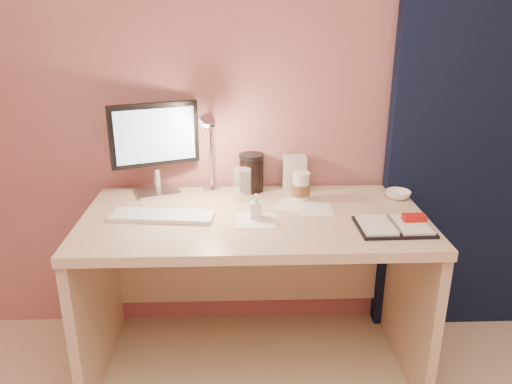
{
  "coord_description": "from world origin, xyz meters",
  "views": [
    {
      "loc": [
        -0.06,
        -0.49,
        1.53
      ],
      "look_at": [
        0.01,
        1.33,
        0.85
      ],
      "focal_mm": 35.0,
      "sensor_mm": 36.0,
      "label": 1
    }
  ],
  "objects_px": {
    "monitor": "(154,141)",
    "bowl": "(398,195)",
    "planner": "(395,225)",
    "desk": "(254,256)",
    "dark_jar": "(251,174)",
    "desk_lamp": "(210,145)",
    "lotion_bottle": "(256,206)",
    "product_box": "(294,173)",
    "coffee_cup": "(301,187)",
    "keyboard": "(162,216)",
    "clear_cup": "(242,184)"
  },
  "relations": [
    {
      "from": "desk",
      "to": "keyboard",
      "type": "xyz_separation_m",
      "value": [
        -0.37,
        -0.09,
        0.23
      ]
    },
    {
      "from": "coffee_cup",
      "to": "monitor",
      "type": "bearing_deg",
      "value": 170.59
    },
    {
      "from": "monitor",
      "to": "clear_cup",
      "type": "xyz_separation_m",
      "value": [
        0.38,
        -0.08,
        -0.18
      ]
    },
    {
      "from": "clear_cup",
      "to": "dark_jar",
      "type": "relative_size",
      "value": 0.87
    },
    {
      "from": "clear_cup",
      "to": "coffee_cup",
      "type": "bearing_deg",
      "value": -6.05
    },
    {
      "from": "monitor",
      "to": "keyboard",
      "type": "relative_size",
      "value": 1.0
    },
    {
      "from": "bowl",
      "to": "dark_jar",
      "type": "xyz_separation_m",
      "value": [
        -0.65,
        0.12,
        0.06
      ]
    },
    {
      "from": "planner",
      "to": "desk_lamp",
      "type": "height_order",
      "value": "desk_lamp"
    },
    {
      "from": "lotion_bottle",
      "to": "product_box",
      "type": "distance_m",
      "value": 0.38
    },
    {
      "from": "product_box",
      "to": "lotion_bottle",
      "type": "bearing_deg",
      "value": -117.23
    },
    {
      "from": "clear_cup",
      "to": "desk",
      "type": "bearing_deg",
      "value": -68.71
    },
    {
      "from": "clear_cup",
      "to": "bowl",
      "type": "xyz_separation_m",
      "value": [
        0.69,
        -0.02,
        -0.05
      ]
    },
    {
      "from": "product_box",
      "to": "desk",
      "type": "bearing_deg",
      "value": -127.5
    },
    {
      "from": "planner",
      "to": "lotion_bottle",
      "type": "distance_m",
      "value": 0.55
    },
    {
      "from": "monitor",
      "to": "lotion_bottle",
      "type": "relative_size",
      "value": 4.15
    },
    {
      "from": "keyboard",
      "to": "planner",
      "type": "bearing_deg",
      "value": -1.86
    },
    {
      "from": "desk",
      "to": "bowl",
      "type": "distance_m",
      "value": 0.7
    },
    {
      "from": "dark_jar",
      "to": "monitor",
      "type": "bearing_deg",
      "value": -176.9
    },
    {
      "from": "clear_cup",
      "to": "dark_jar",
      "type": "height_order",
      "value": "dark_jar"
    },
    {
      "from": "planner",
      "to": "bowl",
      "type": "bearing_deg",
      "value": 70.41
    },
    {
      "from": "desk",
      "to": "clear_cup",
      "type": "bearing_deg",
      "value": 111.29
    },
    {
      "from": "bowl",
      "to": "lotion_bottle",
      "type": "xyz_separation_m",
      "value": [
        -0.64,
        -0.19,
        0.03
      ]
    },
    {
      "from": "lotion_bottle",
      "to": "desk_lamp",
      "type": "distance_m",
      "value": 0.35
    },
    {
      "from": "planner",
      "to": "coffee_cup",
      "type": "bearing_deg",
      "value": 135.63
    },
    {
      "from": "product_box",
      "to": "desk_lamp",
      "type": "bearing_deg",
      "value": -162.47
    },
    {
      "from": "monitor",
      "to": "bowl",
      "type": "distance_m",
      "value": 1.1
    },
    {
      "from": "desk",
      "to": "keyboard",
      "type": "distance_m",
      "value": 0.45
    },
    {
      "from": "keyboard",
      "to": "lotion_bottle",
      "type": "bearing_deg",
      "value": 4.87
    },
    {
      "from": "lotion_bottle",
      "to": "desk_lamp",
      "type": "relative_size",
      "value": 0.26
    },
    {
      "from": "monitor",
      "to": "coffee_cup",
      "type": "relative_size",
      "value": 3.26
    },
    {
      "from": "clear_cup",
      "to": "product_box",
      "type": "bearing_deg",
      "value": 25.29
    },
    {
      "from": "desk",
      "to": "lotion_bottle",
      "type": "distance_m",
      "value": 0.29
    },
    {
      "from": "lotion_bottle",
      "to": "dark_jar",
      "type": "xyz_separation_m",
      "value": [
        -0.01,
        0.32,
        0.03
      ]
    },
    {
      "from": "bowl",
      "to": "dark_jar",
      "type": "bearing_deg",
      "value": 169.1
    },
    {
      "from": "bowl",
      "to": "product_box",
      "type": "bearing_deg",
      "value": 162.95
    },
    {
      "from": "planner",
      "to": "lotion_bottle",
      "type": "height_order",
      "value": "lotion_bottle"
    },
    {
      "from": "desk",
      "to": "bowl",
      "type": "relative_size",
      "value": 12.64
    },
    {
      "from": "bowl",
      "to": "desk_lamp",
      "type": "relative_size",
      "value": 0.29
    },
    {
      "from": "lotion_bottle",
      "to": "dark_jar",
      "type": "bearing_deg",
      "value": 91.79
    },
    {
      "from": "monitor",
      "to": "desk_lamp",
      "type": "distance_m",
      "value": 0.26
    },
    {
      "from": "bowl",
      "to": "lotion_bottle",
      "type": "bearing_deg",
      "value": -163.17
    },
    {
      "from": "product_box",
      "to": "desk_lamp",
      "type": "height_order",
      "value": "desk_lamp"
    },
    {
      "from": "bowl",
      "to": "lotion_bottle",
      "type": "relative_size",
      "value": 1.11
    },
    {
      "from": "monitor",
      "to": "planner",
      "type": "relative_size",
      "value": 1.47
    },
    {
      "from": "monitor",
      "to": "planner",
      "type": "xyz_separation_m",
      "value": [
        0.97,
        -0.42,
        -0.24
      ]
    },
    {
      "from": "coffee_cup",
      "to": "keyboard",
      "type": "bearing_deg",
      "value": -163.01
    },
    {
      "from": "planner",
      "to": "dark_jar",
      "type": "xyz_separation_m",
      "value": [
        -0.54,
        0.44,
        0.07
      ]
    },
    {
      "from": "keyboard",
      "to": "dark_jar",
      "type": "bearing_deg",
      "value": 46.18
    },
    {
      "from": "desk",
      "to": "dark_jar",
      "type": "bearing_deg",
      "value": 90.57
    },
    {
      "from": "keyboard",
      "to": "coffee_cup",
      "type": "height_order",
      "value": "coffee_cup"
    }
  ]
}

